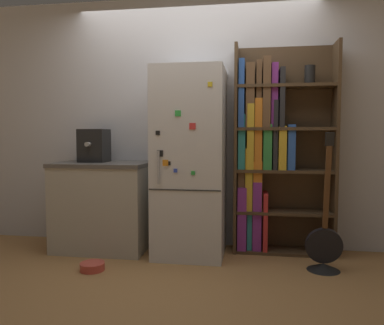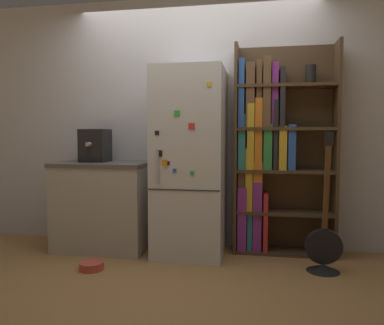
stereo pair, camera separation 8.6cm
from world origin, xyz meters
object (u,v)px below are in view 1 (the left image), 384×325
at_px(refrigerator, 190,163).
at_px(pet_bowl, 92,266).
at_px(guitar, 324,251).
at_px(espresso_machine, 94,146).
at_px(bookshelf, 269,152).

height_order(refrigerator, pet_bowl, refrigerator).
height_order(guitar, pet_bowl, guitar).
xyz_separation_m(espresso_machine, pet_bowl, (0.25, -0.66, -1.02)).
distance_m(bookshelf, espresso_machine, 1.78).
xyz_separation_m(refrigerator, guitar, (1.21, -0.29, -0.73)).
bearing_deg(espresso_machine, pet_bowl, -69.16).
height_order(refrigerator, espresso_machine, refrigerator).
bearing_deg(guitar, bookshelf, 132.38).
relative_size(refrigerator, bookshelf, 0.88).
distance_m(espresso_machine, guitar, 2.42).
height_order(bookshelf, pet_bowl, bookshelf).
height_order(espresso_machine, guitar, espresso_machine).
relative_size(espresso_machine, pet_bowl, 1.59).
distance_m(refrigerator, guitar, 1.44).
xyz_separation_m(guitar, pet_bowl, (-1.97, -0.31, -0.14)).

